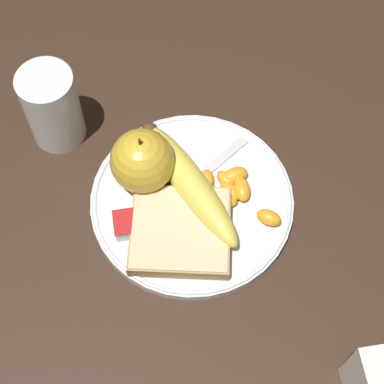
% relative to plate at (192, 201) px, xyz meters
% --- Properties ---
extents(ground_plane, '(3.00, 3.00, 0.00)m').
position_rel_plate_xyz_m(ground_plane, '(0.00, 0.00, -0.01)').
color(ground_plane, '#332116').
extents(plate, '(0.25, 0.25, 0.01)m').
position_rel_plate_xyz_m(plate, '(0.00, 0.00, 0.00)').
color(plate, silver).
rests_on(plate, ground_plane).
extents(juice_glass, '(0.07, 0.07, 0.11)m').
position_rel_plate_xyz_m(juice_glass, '(-0.16, 0.13, 0.04)').
color(juice_glass, silver).
rests_on(juice_glass, ground_plane).
extents(apple, '(0.08, 0.08, 0.09)m').
position_rel_plate_xyz_m(apple, '(-0.05, 0.04, 0.04)').
color(apple, gold).
rests_on(apple, plate).
extents(banana, '(0.11, 0.19, 0.04)m').
position_rel_plate_xyz_m(banana, '(-0.00, 0.01, 0.02)').
color(banana, '#E0CC4C').
rests_on(banana, plate).
extents(bread_slice, '(0.14, 0.13, 0.02)m').
position_rel_plate_xyz_m(bread_slice, '(-0.02, -0.04, 0.02)').
color(bread_slice, '#AB8751').
rests_on(bread_slice, plate).
extents(fork, '(0.15, 0.11, 0.00)m').
position_rel_plate_xyz_m(fork, '(-0.00, 0.02, 0.01)').
color(fork, silver).
rests_on(fork, plate).
extents(jam_packet, '(0.04, 0.03, 0.02)m').
position_rel_plate_xyz_m(jam_packet, '(-0.08, -0.03, 0.01)').
color(jam_packet, silver).
rests_on(jam_packet, plate).
extents(orange_segment_0, '(0.03, 0.03, 0.02)m').
position_rel_plate_xyz_m(orange_segment_0, '(0.05, 0.00, 0.01)').
color(orange_segment_0, orange).
rests_on(orange_segment_0, plate).
extents(orange_segment_1, '(0.04, 0.03, 0.02)m').
position_rel_plate_xyz_m(orange_segment_1, '(0.09, -0.04, 0.01)').
color(orange_segment_1, orange).
rests_on(orange_segment_1, plate).
extents(orange_segment_2, '(0.02, 0.03, 0.02)m').
position_rel_plate_xyz_m(orange_segment_2, '(0.06, -0.00, 0.01)').
color(orange_segment_2, orange).
rests_on(orange_segment_2, plate).
extents(orange_segment_3, '(0.02, 0.03, 0.01)m').
position_rel_plate_xyz_m(orange_segment_3, '(0.02, 0.02, 0.01)').
color(orange_segment_3, orange).
rests_on(orange_segment_3, plate).
extents(orange_segment_4, '(0.03, 0.04, 0.02)m').
position_rel_plate_xyz_m(orange_segment_4, '(0.01, -0.03, 0.01)').
color(orange_segment_4, orange).
rests_on(orange_segment_4, plate).
extents(orange_segment_5, '(0.04, 0.04, 0.02)m').
position_rel_plate_xyz_m(orange_segment_5, '(0.02, -0.00, 0.01)').
color(orange_segment_5, orange).
rests_on(orange_segment_5, plate).
extents(orange_segment_6, '(0.04, 0.03, 0.02)m').
position_rel_plate_xyz_m(orange_segment_6, '(0.01, -0.04, 0.01)').
color(orange_segment_6, orange).
rests_on(orange_segment_6, plate).
extents(orange_segment_7, '(0.03, 0.03, 0.01)m').
position_rel_plate_xyz_m(orange_segment_7, '(0.04, 0.02, 0.01)').
color(orange_segment_7, orange).
rests_on(orange_segment_7, plate).
extents(orange_segment_8, '(0.04, 0.03, 0.02)m').
position_rel_plate_xyz_m(orange_segment_8, '(0.06, 0.02, 0.01)').
color(orange_segment_8, orange).
rests_on(orange_segment_8, plate).
extents(orange_segment_9, '(0.03, 0.02, 0.01)m').
position_rel_plate_xyz_m(orange_segment_9, '(0.04, -0.01, 0.01)').
color(orange_segment_9, orange).
rests_on(orange_segment_9, plate).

